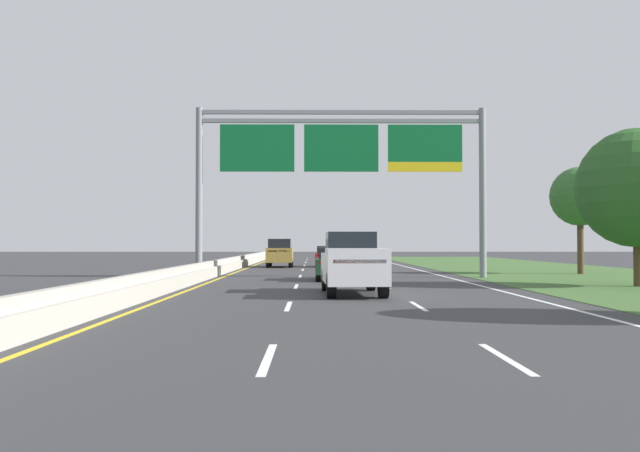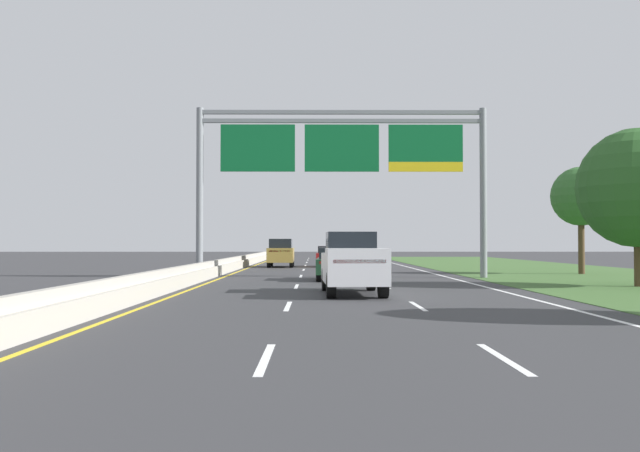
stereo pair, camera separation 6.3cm
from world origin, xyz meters
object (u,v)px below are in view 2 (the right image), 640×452
at_px(overhead_sign_gantry, 342,156).
at_px(car_darkgreen_centre_lane_sedan, 336,263).
at_px(car_red_centre_lane_sedan, 328,256).
at_px(roadside_tree_far, 581,197).
at_px(car_gold_left_lane_suv, 281,252).
at_px(pickup_truck_white, 352,264).
at_px(roadside_tree_mid, 638,188).

xyz_separation_m(overhead_sign_gantry, car_darkgreen_centre_lane_sedan, (-0.38, -1.97, -5.47)).
relative_size(car_red_centre_lane_sedan, roadside_tree_far, 0.71).
bearing_deg(car_gold_left_lane_suv, overhead_sign_gantry, -167.00).
height_order(pickup_truck_white, car_darkgreen_centre_lane_sedan, pickup_truck_white).
relative_size(car_gold_left_lane_suv, roadside_tree_far, 0.76).
distance_m(car_darkgreen_centre_lane_sedan, roadside_tree_mid, 13.82).
distance_m(overhead_sign_gantry, car_darkgreen_centre_lane_sedan, 5.83).
distance_m(car_gold_left_lane_suv, roadside_tree_mid, 28.86).
height_order(pickup_truck_white, car_red_centre_lane_sedan, pickup_truck_white).
xyz_separation_m(pickup_truck_white, roadside_tree_far, (14.08, 15.56, 3.41)).
distance_m(roadside_tree_mid, roadside_tree_far, 11.82).
bearing_deg(roadside_tree_mid, car_darkgreen_centre_lane_sedan, 156.15).
bearing_deg(roadside_tree_mid, overhead_sign_gantry, 148.12).
bearing_deg(car_darkgreen_centre_lane_sedan, pickup_truck_white, -176.50).
relative_size(pickup_truck_white, roadside_tree_mid, 0.83).
bearing_deg(car_red_centre_lane_sedan, car_darkgreen_centre_lane_sedan, -178.82).
bearing_deg(car_darkgreen_centre_lane_sedan, overhead_sign_gantry, -9.29).
relative_size(roadside_tree_mid, roadside_tree_far, 1.05).
relative_size(pickup_truck_white, car_darkgreen_centre_lane_sedan, 1.23).
xyz_separation_m(car_gold_left_lane_suv, roadside_tree_mid, (15.86, -23.93, 2.97)).
height_order(car_darkgreen_centre_lane_sedan, roadside_tree_mid, roadside_tree_mid).
relative_size(pickup_truck_white, car_red_centre_lane_sedan, 1.23).
relative_size(overhead_sign_gantry, roadside_tree_mid, 2.30).
relative_size(overhead_sign_gantry, car_darkgreen_centre_lane_sedan, 3.39).
relative_size(overhead_sign_gantry, car_red_centre_lane_sedan, 3.39).
xyz_separation_m(overhead_sign_gantry, car_gold_left_lane_suv, (-3.95, 16.52, -5.19)).
height_order(overhead_sign_gantry, pickup_truck_white, overhead_sign_gantry).
bearing_deg(overhead_sign_gantry, roadside_tree_mid, -31.88).
height_order(pickup_truck_white, car_gold_left_lane_suv, pickup_truck_white).
distance_m(pickup_truck_white, roadside_tree_far, 21.26).
height_order(overhead_sign_gantry, roadside_tree_mid, overhead_sign_gantry).
height_order(car_gold_left_lane_suv, car_red_centre_lane_sedan, car_gold_left_lane_suv).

